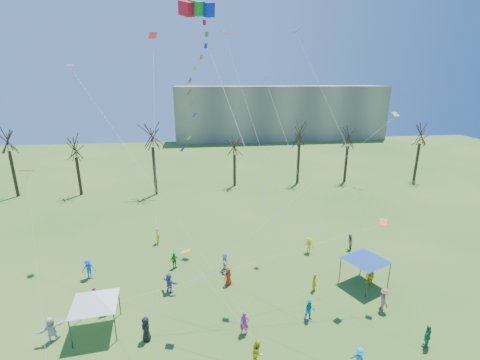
{
  "coord_description": "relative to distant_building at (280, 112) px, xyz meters",
  "views": [
    {
      "loc": [
        -2.81,
        -14.86,
        17.12
      ],
      "look_at": [
        -0.12,
        5.0,
        11.0
      ],
      "focal_mm": 25.0,
      "sensor_mm": 36.0,
      "label": 1
    }
  ],
  "objects": [
    {
      "name": "bare_tree_row",
      "position": [
        -20.95,
        -45.36,
        -0.08
      ],
      "size": [
        70.62,
        8.73,
        11.49
      ],
      "color": "black",
      "rests_on": "ground"
    },
    {
      "name": "canopy_tent_white",
      "position": [
        -32.15,
        -76.14,
        -4.79
      ],
      "size": [
        4.24,
        4.24,
        3.19
      ],
      "color": "#3F3F44",
      "rests_on": "ground"
    },
    {
      "name": "canopy_tent_blue",
      "position": [
        -10.8,
        -73.32,
        -4.73
      ],
      "size": [
        4.0,
        4.0,
        3.27
      ],
      "color": "#3F3F44",
      "rests_on": "ground"
    },
    {
      "name": "big_box_kite",
      "position": [
        -24.44,
        -76.82,
        8.99
      ],
      "size": [
        4.18,
        4.89,
        20.83
      ],
      "color": "red",
      "rests_on": "ground"
    },
    {
      "name": "distant_building",
      "position": [
        0.0,
        0.0,
        0.0
      ],
      "size": [
        60.0,
        14.0,
        15.0
      ],
      "primitive_type": "cube",
      "color": "gray",
      "rests_on": "ground"
    },
    {
      "name": "festival_crowd",
      "position": [
        -22.64,
        -74.32,
        -6.64
      ],
      "size": [
        26.95,
        19.45,
        1.84
      ],
      "color": "#B13516",
      "rests_on": "ground"
    },
    {
      "name": "small_kites_aloft",
      "position": [
        -21.95,
        -70.46,
        5.83
      ],
      "size": [
        29.23,
        18.63,
        33.11
      ],
      "color": "#DB3F0B",
      "rests_on": "ground"
    }
  ]
}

